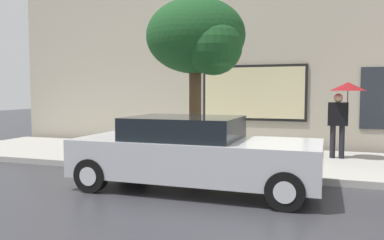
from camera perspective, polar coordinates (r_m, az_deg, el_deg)
The scene contains 7 objects.
ground_plane at distance 7.53m, azimuth 10.87°, elevation -10.47°, with size 60.00×60.00×0.00m, color #333338.
sidewalk at distance 10.43m, azimuth 13.24°, elevation -6.00°, with size 20.00×4.00×0.15m, color #A3A099.
building_facade at distance 12.85m, azimuth 14.63°, elevation 11.11°, with size 20.00×0.67×7.00m.
parked_car at distance 7.63m, azimuth 0.23°, elevation -4.81°, with size 4.67×1.95×1.40m.
fire_hydrant at distance 10.41m, azimuth -8.27°, elevation -3.33°, with size 0.30×0.44×0.81m.
pedestrian_with_umbrella at distance 10.90m, azimuth 21.16°, elevation 2.78°, with size 0.93×0.91×1.98m.
street_tree at distance 9.49m, azimuth 0.99°, elevation 11.62°, with size 2.40×2.04×3.97m.
Camera 1 is at (1.02, -7.22, 1.89)m, focal length 36.83 mm.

